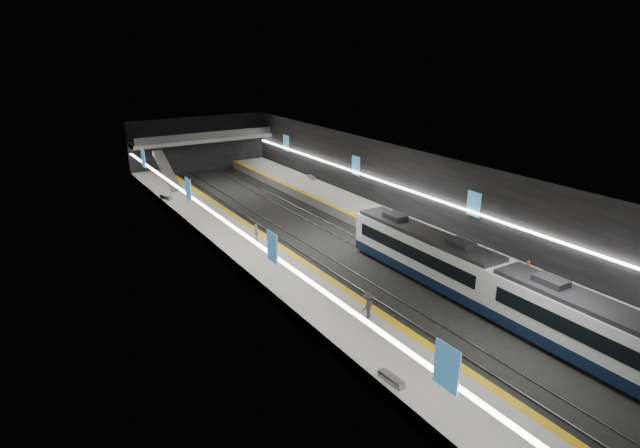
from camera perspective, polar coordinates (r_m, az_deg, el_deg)
ground at (r=50.10m, az=1.06°, el=-2.26°), size 70.00×70.00×0.00m
ceiling at (r=47.80m, az=1.12°, el=6.72°), size 20.00×70.00×0.04m
wall_left at (r=44.45m, az=-9.83°, el=0.14°), size 0.04×70.00×8.00m
wall_right at (r=54.65m, az=9.97°, el=3.68°), size 0.04×70.00×8.00m
wall_back at (r=79.72m, az=-12.76°, el=8.27°), size 20.00×0.04×8.00m
platform_left at (r=46.57m, az=-6.74°, el=-3.42°), size 5.00×70.00×1.00m
tile_surface_left at (r=46.38m, az=-6.76°, el=-2.84°), size 5.00×70.00×0.02m
tactile_strip_left at (r=47.27m, az=-4.35°, el=-2.32°), size 0.60×70.00×0.02m
platform_right at (r=54.11m, az=7.77°, el=-0.24°), size 5.00×70.00×1.00m
tile_surface_right at (r=53.95m, az=7.79°, el=0.27°), size 5.00×70.00×0.02m
tactile_strip_right at (r=52.63m, az=5.93°, el=-0.12°), size 0.60×70.00×0.02m
rails at (r=50.08m, az=1.06°, el=-2.20°), size 6.52×70.00×0.12m
train at (r=38.72m, az=18.56°, el=-6.39°), size 2.69×30.05×3.60m
ad_posters at (r=49.47m, az=0.47°, el=2.96°), size 19.94×53.50×2.20m
cove_light_left at (r=44.58m, az=-9.57°, el=-0.06°), size 0.25×68.60×0.12m
cove_light_right at (r=54.58m, az=9.80°, el=3.45°), size 0.25×68.60×0.12m
mezzanine_bridge at (r=77.62m, az=-12.30°, el=8.80°), size 20.00×3.00×1.50m
escalator at (r=69.35m, az=-16.06°, el=5.52°), size 1.20×7.50×3.92m
bench_left_near at (r=29.58m, az=7.61°, el=-16.09°), size 0.57×1.71×0.41m
bench_left_far at (r=63.49m, az=-16.09°, el=2.75°), size 0.98×1.86×0.44m
bench_right_near at (r=46.71m, az=18.33°, el=-3.30°), size 0.94×1.74×0.41m
bench_right_far at (r=70.20m, az=-0.91°, el=5.00°), size 0.76×1.76×0.42m
passenger_right_a at (r=43.29m, az=21.26°, el=-4.60°), size 0.53×0.65×1.55m
passenger_left_a at (r=48.27m, az=-6.82°, el=-0.94°), size 0.54×1.00×1.62m
passenger_left_b at (r=35.12m, az=5.11°, el=-8.64°), size 1.32×1.05×1.79m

